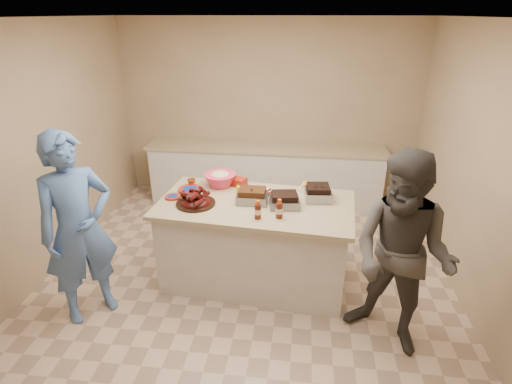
# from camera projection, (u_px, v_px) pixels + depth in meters

# --- Properties ---
(room) EXTENTS (4.50, 5.00, 2.70)m
(room) POSITION_uv_depth(u_px,v_px,m) (245.00, 285.00, 4.39)
(room) COLOR tan
(room) RESTS_ON ground
(back_counter) EXTENTS (3.60, 0.64, 0.90)m
(back_counter) POSITION_uv_depth(u_px,v_px,m) (265.00, 174.00, 6.20)
(back_counter) COLOR silver
(back_counter) RESTS_ON ground
(island) EXTENTS (2.08, 1.23, 0.95)m
(island) POSITION_uv_depth(u_px,v_px,m) (255.00, 278.00, 4.50)
(island) COLOR silver
(island) RESTS_ON ground
(rib_platter) EXTENTS (0.46, 0.46, 0.16)m
(rib_platter) POSITION_uv_depth(u_px,v_px,m) (196.00, 204.00, 4.08)
(rib_platter) COLOR #440B0A
(rib_platter) RESTS_ON island
(pulled_pork_tray) EXTENTS (0.31, 0.24, 0.09)m
(pulled_pork_tray) POSITION_uv_depth(u_px,v_px,m) (252.00, 202.00, 4.13)
(pulled_pork_tray) COLOR #47230F
(pulled_pork_tray) RESTS_ON island
(brisket_tray) EXTENTS (0.33, 0.28, 0.09)m
(brisket_tray) POSITION_uv_depth(u_px,v_px,m) (284.00, 206.00, 4.04)
(brisket_tray) COLOR black
(brisket_tray) RESTS_ON island
(roasting_pan) EXTENTS (0.29, 0.29, 0.11)m
(roasting_pan) POSITION_uv_depth(u_px,v_px,m) (318.00, 199.00, 4.19)
(roasting_pan) COLOR gray
(roasting_pan) RESTS_ON island
(coleslaw_bowl) EXTENTS (0.39, 0.39, 0.25)m
(coleslaw_bowl) POSITION_uv_depth(u_px,v_px,m) (220.00, 186.00, 4.51)
(coleslaw_bowl) COLOR #DF3056
(coleslaw_bowl) RESTS_ON island
(sausage_plate) EXTENTS (0.41, 0.41, 0.05)m
(sausage_plate) POSITION_uv_depth(u_px,v_px,m) (263.00, 194.00, 4.31)
(sausage_plate) COLOR silver
(sausage_plate) RESTS_ON island
(mac_cheese_dish) EXTENTS (0.33, 0.27, 0.08)m
(mac_cheese_dish) POSITION_uv_depth(u_px,v_px,m) (314.00, 191.00, 4.38)
(mac_cheese_dish) COLOR orange
(mac_cheese_dish) RESTS_ON island
(bbq_bottle_a) EXTENTS (0.07, 0.07, 0.19)m
(bbq_bottle_a) POSITION_uv_depth(u_px,v_px,m) (258.00, 218.00, 3.80)
(bbq_bottle_a) COLOR #45190D
(bbq_bottle_a) RESTS_ON island
(bbq_bottle_b) EXTENTS (0.07, 0.07, 0.19)m
(bbq_bottle_b) POSITION_uv_depth(u_px,v_px,m) (279.00, 218.00, 3.81)
(bbq_bottle_b) COLOR #45190D
(bbq_bottle_b) RESTS_ON island
(mustard_bottle) EXTENTS (0.05, 0.05, 0.12)m
(mustard_bottle) POSITION_uv_depth(u_px,v_px,m) (238.00, 194.00, 4.31)
(mustard_bottle) COLOR yellow
(mustard_bottle) RESTS_ON island
(sauce_bowl) EXTENTS (0.15, 0.06, 0.15)m
(sauce_bowl) POSITION_uv_depth(u_px,v_px,m) (258.00, 192.00, 4.35)
(sauce_bowl) COLOR silver
(sauce_bowl) RESTS_ON island
(plate_stack_large) EXTENTS (0.28, 0.28, 0.03)m
(plate_stack_large) POSITION_uv_depth(u_px,v_px,m) (190.00, 191.00, 4.38)
(plate_stack_large) COLOR maroon
(plate_stack_large) RESTS_ON island
(plate_stack_small) EXTENTS (0.18, 0.18, 0.02)m
(plate_stack_small) POSITION_uv_depth(u_px,v_px,m) (173.00, 198.00, 4.22)
(plate_stack_small) COLOR maroon
(plate_stack_small) RESTS_ON island
(plastic_cup) EXTENTS (0.10, 0.09, 0.09)m
(plastic_cup) POSITION_uv_depth(u_px,v_px,m) (192.00, 186.00, 4.51)
(plastic_cup) COLOR #923E10
(plastic_cup) RESTS_ON island
(basket_stack) EXTENTS (0.22, 0.19, 0.09)m
(basket_stack) POSITION_uv_depth(u_px,v_px,m) (238.00, 185.00, 4.53)
(basket_stack) COLOR maroon
(basket_stack) RESTS_ON island
(guest_blue) EXTENTS (1.82, 1.76, 0.44)m
(guest_blue) POSITION_uv_depth(u_px,v_px,m) (95.00, 310.00, 4.03)
(guest_blue) COLOR #4C72B5
(guest_blue) RESTS_ON ground
(guest_gray) EXTENTS (1.76, 1.98, 0.68)m
(guest_gray) POSITION_uv_depth(u_px,v_px,m) (387.00, 340.00, 3.65)
(guest_gray) COLOR #494641
(guest_gray) RESTS_ON ground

